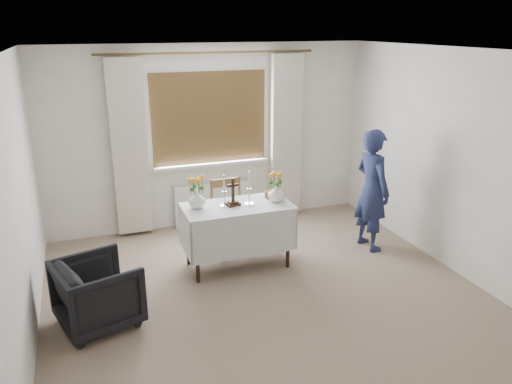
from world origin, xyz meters
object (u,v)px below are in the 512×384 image
Objects in this scene: altar_table at (237,236)px; flower_vase_right at (276,193)px; wooden_chair at (231,218)px; person at (372,190)px; flower_vase_left at (197,199)px; armchair at (98,293)px; wooden_cross at (233,192)px.

flower_vase_right is at bearing -2.94° from altar_table.
wooden_chair is 0.70m from flower_vase_right.
person is at bearing -1.70° from flower_vase_right.
armchair is at bearing -145.95° from flower_vase_left.
wooden_chair is 1.30× the size of armchair.
wooden_cross reaches higher than flower_vase_right.
person is 2.20m from flower_vase_left.
wooden_cross is 1.65× the size of flower_vase_right.
person reaches higher than armchair.
flower_vase_right reaches higher than altar_table.
armchair is 3.54× the size of flower_vase_left.
flower_vase_left reaches higher than wooden_chair.
person is (1.74, -0.06, 0.39)m from altar_table.
altar_table is 1.76m from armchair.
flower_vase_left reaches higher than altar_table.
altar_table is 0.66m from flower_vase_left.
armchair is at bearing -156.48° from altar_table.
wooden_cross is at bearing -106.68° from wooden_chair.
wooden_chair is at bearing -73.57° from armchair.
wooden_cross is 0.42m from flower_vase_left.
flower_vase_left reaches higher than armchair.
armchair is at bearing -150.75° from wooden_chair.
person is at bearing -12.84° from wooden_cross.
wooden_cross is at bearing 175.46° from flower_vase_right.
wooden_chair is 0.69m from flower_vase_left.
armchair is 3.44m from person.
flower_vase_left is at bearing 173.24° from flower_vase_right.
wooden_cross reaches higher than wooden_chair.
altar_table is 1.73× the size of armchair.
armchair is at bearing 94.63° from person.
armchair is (-1.65, -1.07, -0.14)m from wooden_chair.
person is 7.89× the size of flower_vase_right.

